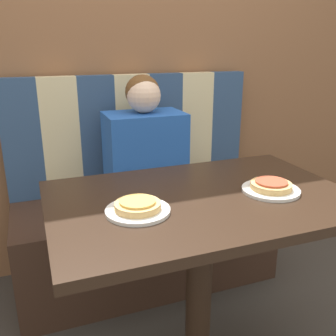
{
  "coord_description": "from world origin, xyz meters",
  "views": [
    {
      "loc": [
        -0.55,
        -1.11,
        1.29
      ],
      "look_at": [
        0.0,
        0.34,
        0.78
      ],
      "focal_mm": 40.0,
      "sensor_mm": 36.0,
      "label": 1
    }
  ],
  "objects": [
    {
      "name": "dining_table",
      "position": [
        0.0,
        0.0,
        0.68
      ],
      "size": [
        1.08,
        0.71,
        0.78
      ],
      "color": "black",
      "rests_on": "ground_plane"
    },
    {
      "name": "pizza_right",
      "position": [
        0.25,
        -0.06,
        0.8
      ],
      "size": [
        0.15,
        0.15,
        0.03
      ],
      "color": "tan",
      "rests_on": "plate_right"
    },
    {
      "name": "booth_backrest",
      "position": [
        -0.0,
        0.92,
        0.81
      ],
      "size": [
        1.38,
        0.06,
        0.65
      ],
      "color": "navy",
      "rests_on": "booth_seat"
    },
    {
      "name": "person",
      "position": [
        0.0,
        0.68,
        0.78
      ],
      "size": [
        0.4,
        0.26,
        0.66
      ],
      "color": "#2356B2",
      "rests_on": "booth_seat"
    },
    {
      "name": "plate_right",
      "position": [
        0.25,
        -0.06,
        0.78
      ],
      "size": [
        0.21,
        0.21,
        0.01
      ],
      "color": "white",
      "rests_on": "dining_table"
    },
    {
      "name": "plate_left",
      "position": [
        -0.25,
        -0.06,
        0.78
      ],
      "size": [
        0.21,
        0.21,
        0.01
      ],
      "color": "white",
      "rests_on": "dining_table"
    },
    {
      "name": "booth_seat",
      "position": [
        0.0,
        0.68,
        0.24
      ],
      "size": [
        1.38,
        0.54,
        0.49
      ],
      "color": "#382319",
      "rests_on": "ground_plane"
    },
    {
      "name": "wall_back",
      "position": [
        0.0,
        1.01,
        1.3
      ],
      "size": [
        7.0,
        0.05,
        2.6
      ],
      "color": "brown",
      "rests_on": "ground_plane"
    },
    {
      "name": "pizza_left",
      "position": [
        -0.25,
        -0.06,
        0.8
      ],
      "size": [
        0.15,
        0.15,
        0.03
      ],
      "color": "tan",
      "rests_on": "plate_left"
    }
  ]
}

